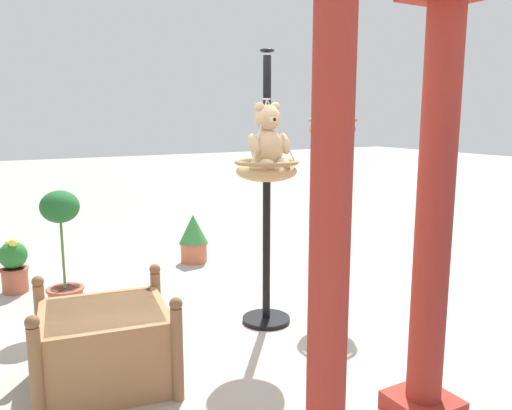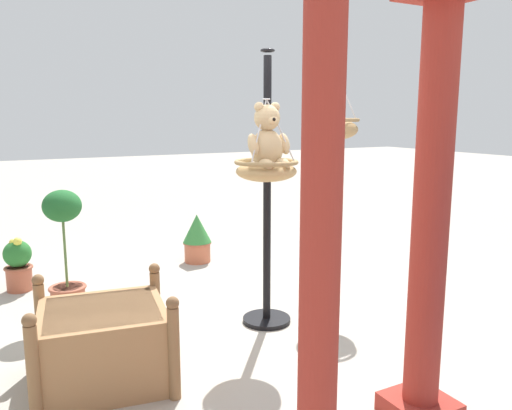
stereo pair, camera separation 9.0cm
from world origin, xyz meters
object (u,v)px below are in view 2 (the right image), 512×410
at_px(hanging_basket_with_teddy, 266,169).
at_px(potted_plant_fern_front, 65,251).
at_px(teddy_bear, 268,141).
at_px(potted_plant_bushy_green, 18,264).
at_px(wooden_planter_box, 104,342).
at_px(potted_plant_conical_shrub, 197,238).
at_px(greenhouse_pillar_left, 431,222).
at_px(greenhouse_pillar_right, 321,225).
at_px(display_pole_central, 267,242).
at_px(hanging_basket_left_high, 335,128).

relative_size(hanging_basket_with_teddy, potted_plant_fern_front, 0.56).
height_order(teddy_bear, potted_plant_bushy_green, teddy_bear).
xyz_separation_m(wooden_planter_box, potted_plant_bushy_green, (0.41, -2.40, -0.00)).
height_order(potted_plant_bushy_green, potted_plant_conical_shrub, potted_plant_conical_shrub).
height_order(teddy_bear, wooden_planter_box, teddy_bear).
bearing_deg(greenhouse_pillar_left, greenhouse_pillar_right, 15.37).
xyz_separation_m(teddy_bear, potted_plant_fern_front, (1.44, -1.31, -1.05)).
xyz_separation_m(greenhouse_pillar_left, potted_plant_fern_front, (1.70, -2.81, -0.63)).
relative_size(teddy_bear, potted_plant_conical_shrub, 0.86).
distance_m(display_pole_central, wooden_planter_box, 1.66).
xyz_separation_m(greenhouse_pillar_left, greenhouse_pillar_right, (0.99, 0.27, 0.13)).
height_order(wooden_planter_box, potted_plant_bushy_green, wooden_planter_box).
bearing_deg(hanging_basket_with_teddy, teddy_bear, 90.00).
bearing_deg(teddy_bear, potted_plant_fern_front, -42.30).
bearing_deg(potted_plant_bushy_green, wooden_planter_box, 99.61).
distance_m(greenhouse_pillar_right, potted_plant_bushy_green, 4.35).
distance_m(potted_plant_bushy_green, potted_plant_conical_shrub, 2.13).
relative_size(teddy_bear, potted_plant_fern_front, 0.45).
xyz_separation_m(greenhouse_pillar_left, potted_plant_bushy_green, (2.07, -3.80, -0.97)).
bearing_deg(greenhouse_pillar_left, hanging_basket_with_teddy, -80.20).
xyz_separation_m(display_pole_central, greenhouse_pillar_right, (0.87, 2.04, 0.64)).
relative_size(hanging_basket_with_teddy, teddy_bear, 1.24).
height_order(hanging_basket_left_high, potted_plant_fern_front, hanging_basket_left_high).
distance_m(display_pole_central, potted_plant_bushy_green, 2.85).
xyz_separation_m(hanging_basket_left_high, potted_plant_bushy_green, (2.91, -1.71, -1.47)).
distance_m(potted_plant_fern_front, potted_plant_conical_shrub, 2.10).
bearing_deg(teddy_bear, greenhouse_pillar_left, 99.96).
bearing_deg(potted_plant_bushy_green, display_pole_central, 133.97).
xyz_separation_m(teddy_bear, potted_plant_bushy_green, (1.80, -2.30, -1.39)).
xyz_separation_m(greenhouse_pillar_left, wooden_planter_box, (1.66, -1.39, -0.97)).
relative_size(hanging_basket_left_high, potted_plant_bushy_green, 1.14).
height_order(teddy_bear, potted_plant_fern_front, teddy_bear).
height_order(hanging_basket_with_teddy, potted_plant_conical_shrub, hanging_basket_with_teddy).
bearing_deg(greenhouse_pillar_left, potted_plant_bushy_green, -61.44).
bearing_deg(greenhouse_pillar_left, display_pole_central, -86.35).
relative_size(hanging_basket_left_high, potted_plant_fern_front, 0.57).
height_order(hanging_basket_with_teddy, wooden_planter_box, hanging_basket_with_teddy).
bearing_deg(hanging_basket_with_teddy, potted_plant_bushy_green, -51.60).
relative_size(display_pole_central, wooden_planter_box, 2.30).
bearing_deg(greenhouse_pillar_right, hanging_basket_with_teddy, -112.01).
height_order(display_pole_central, potted_plant_fern_front, display_pole_central).
height_order(hanging_basket_left_high, potted_plant_bushy_green, hanging_basket_left_high).
bearing_deg(greenhouse_pillar_left, hanging_basket_left_high, -112.07).
relative_size(hanging_basket_left_high, potted_plant_conical_shrub, 1.09).
height_order(greenhouse_pillar_right, potted_plant_bushy_green, greenhouse_pillar_right).
bearing_deg(hanging_basket_with_teddy, greenhouse_pillar_left, 99.80).
bearing_deg(hanging_basket_left_high, greenhouse_pillar_left, 67.93).
relative_size(hanging_basket_with_teddy, potted_plant_conical_shrub, 1.07).
relative_size(wooden_planter_box, potted_plant_fern_front, 0.88).
bearing_deg(hanging_basket_left_high, hanging_basket_with_teddy, 27.13).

